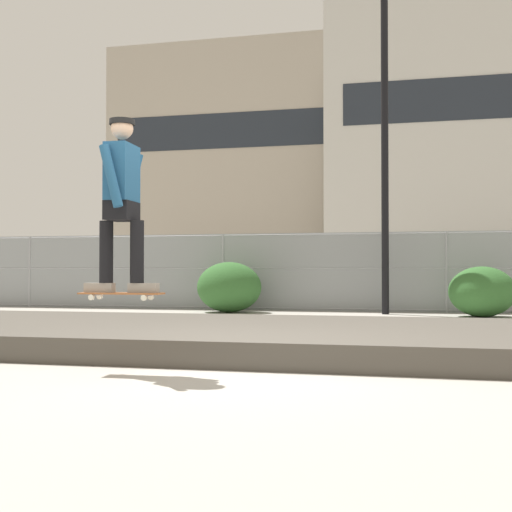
# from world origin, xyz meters

# --- Properties ---
(ground_plane) EXTENTS (120.00, 120.00, 0.00)m
(ground_plane) POSITION_xyz_m (0.00, 0.00, 0.00)
(ground_plane) COLOR #9E998E
(gravel_berm) EXTENTS (11.61, 3.89, 0.28)m
(gravel_berm) POSITION_xyz_m (0.00, 2.07, 0.14)
(gravel_berm) COLOR #4C473F
(gravel_berm) RESTS_ON ground_plane
(skateboard) EXTENTS (0.80, 0.22, 0.07)m
(skateboard) POSITION_xyz_m (-0.89, -0.26, 0.75)
(skateboard) COLOR #9E5B33
(skater) EXTENTS (0.72, 0.59, 1.66)m
(skater) POSITION_xyz_m (-0.89, -0.26, 1.69)
(skater) COLOR gray
(skater) RESTS_ON skateboard
(chain_fence) EXTENTS (26.32, 0.06, 1.85)m
(chain_fence) POSITION_xyz_m (0.00, 9.41, 0.93)
(chain_fence) COLOR gray
(chain_fence) RESTS_ON ground_plane
(street_lamp) EXTENTS (0.44, 0.44, 7.42)m
(street_lamp) POSITION_xyz_m (1.29, 8.67, 4.57)
(street_lamp) COLOR black
(street_lamp) RESTS_ON ground_plane
(parked_car_near) EXTENTS (4.44, 2.03, 1.66)m
(parked_car_near) POSITION_xyz_m (-4.15, 11.94, 0.84)
(parked_car_near) COLOR maroon
(parked_car_near) RESTS_ON ground_plane
(library_building) EXTENTS (23.90, 13.92, 17.37)m
(library_building) POSITION_xyz_m (-7.76, 45.23, 8.69)
(library_building) COLOR #9E9384
(library_building) RESTS_ON ground_plane
(shrub_left) EXTENTS (1.49, 1.22, 1.15)m
(shrub_left) POSITION_xyz_m (-2.22, 8.50, 0.58)
(shrub_left) COLOR #2D5B28
(shrub_left) RESTS_ON ground_plane
(shrub_center) EXTENTS (1.35, 1.11, 1.04)m
(shrub_center) POSITION_xyz_m (3.26, 8.24, 0.52)
(shrub_center) COLOR #2D5B28
(shrub_center) RESTS_ON ground_plane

